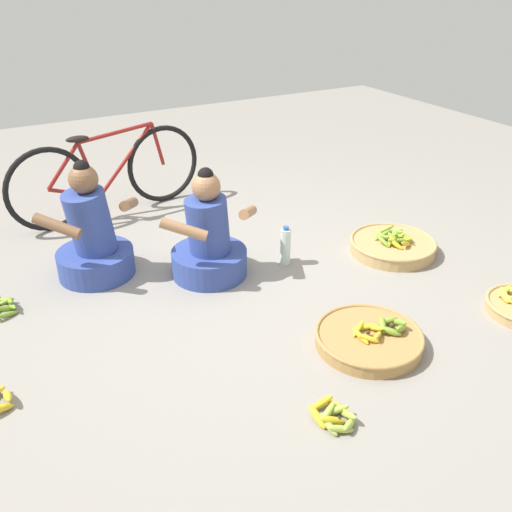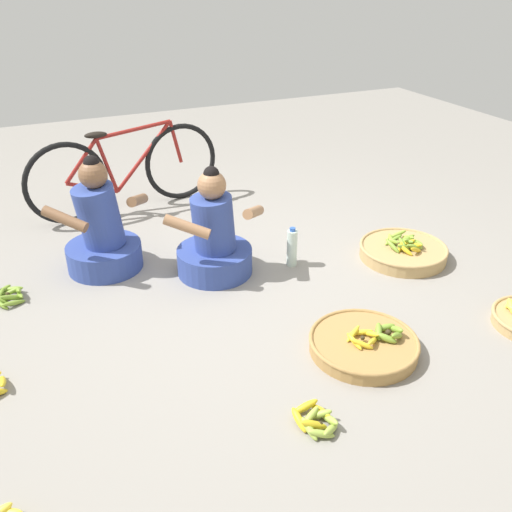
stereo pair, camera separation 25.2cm
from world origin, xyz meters
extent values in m
plane|color=gray|center=(0.00, 0.00, 0.00)|extent=(10.00, 10.00, 0.00)
cylinder|color=#334793|center=(-0.09, 0.30, 0.09)|extent=(0.52, 0.52, 0.18)
cylinder|color=#334793|center=(-0.09, 0.30, 0.37)|extent=(0.31, 0.29, 0.40)
sphere|color=#9E704C|center=(-0.09, 0.30, 0.65)|extent=(0.19, 0.19, 0.19)
sphere|color=black|center=(-0.09, 0.30, 0.72)|extent=(0.10, 0.10, 0.10)
cylinder|color=#9E704C|center=(-0.31, 0.17, 0.45)|extent=(0.30, 0.22, 0.16)
cylinder|color=#9E704C|center=(0.16, 0.21, 0.45)|extent=(0.25, 0.28, 0.16)
cylinder|color=#334793|center=(-0.78, 0.68, 0.09)|extent=(0.52, 0.52, 0.18)
cylinder|color=#334793|center=(-0.78, 0.68, 0.40)|extent=(0.39, 0.36, 0.46)
sphere|color=brown|center=(-0.78, 0.68, 0.70)|extent=(0.19, 0.19, 0.19)
sphere|color=black|center=(-0.78, 0.68, 0.77)|extent=(0.10, 0.10, 0.10)
cylinder|color=brown|center=(-1.01, 0.52, 0.48)|extent=(0.28, 0.25, 0.16)
cylinder|color=brown|center=(-0.51, 0.65, 0.48)|extent=(0.21, 0.30, 0.16)
torus|color=black|center=(-0.89, 1.57, 0.34)|extent=(0.68, 0.14, 0.68)
torus|color=black|center=(0.12, 1.71, 0.34)|extent=(0.68, 0.14, 0.68)
cylinder|color=maroon|center=(-0.22, 1.66, 0.45)|extent=(0.55, 0.11, 0.55)
cylinder|color=maroon|center=(-0.54, 1.62, 0.43)|extent=(0.15, 0.05, 0.49)
cylinder|color=maroon|center=(-0.28, 1.66, 0.69)|extent=(0.65, 0.13, 0.08)
cylinder|color=maroon|center=(-0.69, 1.60, 0.27)|extent=(0.42, 0.09, 0.18)
cylinder|color=maroon|center=(-0.74, 1.59, 0.50)|extent=(0.32, 0.08, 0.35)
cylinder|color=maroon|center=(0.08, 1.71, 0.53)|extent=(0.11, 0.05, 0.38)
ellipsoid|color=black|center=(-0.60, 1.61, 0.70)|extent=(0.18, 0.08, 0.05)
ellipsoid|color=yellow|center=(1.33, -0.98, 0.10)|extent=(0.09, 0.13, 0.08)
cylinder|color=tan|center=(1.24, -0.07, 0.04)|extent=(0.62, 0.62, 0.09)
torus|color=tan|center=(1.24, -0.07, 0.09)|extent=(0.63, 0.63, 0.02)
ellipsoid|color=olive|center=(1.34, -0.09, 0.11)|extent=(0.06, 0.14, 0.06)
ellipsoid|color=olive|center=(1.29, -0.02, 0.12)|extent=(0.14, 0.06, 0.08)
ellipsoid|color=olive|center=(1.22, -0.07, 0.12)|extent=(0.07, 0.14, 0.07)
ellipsoid|color=olive|center=(1.27, -0.14, 0.12)|extent=(0.14, 0.06, 0.07)
sphere|color=#382D19|center=(1.28, -0.08, 0.12)|extent=(0.03, 0.03, 0.03)
ellipsoid|color=#8CAD38|center=(1.32, 0.00, 0.12)|extent=(0.04, 0.15, 0.08)
ellipsoid|color=#8CAD38|center=(1.28, 0.07, 0.12)|extent=(0.15, 0.07, 0.09)
ellipsoid|color=#8CAD38|center=(1.20, 0.03, 0.11)|extent=(0.09, 0.15, 0.06)
ellipsoid|color=#8CAD38|center=(1.21, -0.04, 0.11)|extent=(0.12, 0.14, 0.06)
ellipsoid|color=#8CAD38|center=(1.29, -0.06, 0.12)|extent=(0.15, 0.09, 0.09)
sphere|color=#382D19|center=(1.26, 0.01, 0.11)|extent=(0.03, 0.03, 0.03)
ellipsoid|color=olive|center=(1.27, -0.05, 0.12)|extent=(0.05, 0.15, 0.08)
ellipsoid|color=olive|center=(1.20, 0.01, 0.12)|extent=(0.15, 0.03, 0.08)
ellipsoid|color=olive|center=(1.13, -0.07, 0.12)|extent=(0.06, 0.15, 0.08)
ellipsoid|color=olive|center=(1.20, -0.12, 0.12)|extent=(0.15, 0.03, 0.08)
sphere|color=#382D19|center=(1.20, -0.06, 0.11)|extent=(0.03, 0.03, 0.03)
ellipsoid|color=gold|center=(1.29, -0.12, 0.12)|extent=(0.04, 0.13, 0.08)
ellipsoid|color=gold|center=(1.25, -0.07, 0.12)|extent=(0.13, 0.07, 0.08)
ellipsoid|color=gold|center=(1.20, -0.08, 0.11)|extent=(0.12, 0.11, 0.06)
ellipsoid|color=gold|center=(1.18, -0.15, 0.12)|extent=(0.08, 0.13, 0.08)
ellipsoid|color=gold|center=(1.25, -0.19, 0.12)|extent=(0.13, 0.06, 0.08)
sphere|color=#382D19|center=(1.23, -0.13, 0.11)|extent=(0.03, 0.03, 0.03)
cylinder|color=#A87F47|center=(0.35, -0.88, 0.04)|extent=(0.60, 0.60, 0.07)
torus|color=#A87F47|center=(0.35, -0.88, 0.07)|extent=(0.61, 0.61, 0.02)
ellipsoid|color=olive|center=(0.55, -0.90, 0.11)|extent=(0.04, 0.12, 0.08)
ellipsoid|color=olive|center=(0.51, -0.85, 0.10)|extent=(0.13, 0.07, 0.06)
ellipsoid|color=olive|center=(0.45, -0.87, 0.10)|extent=(0.10, 0.12, 0.08)
ellipsoid|color=olive|center=(0.46, -0.94, 0.10)|extent=(0.11, 0.12, 0.06)
ellipsoid|color=olive|center=(0.52, -0.95, 0.11)|extent=(0.13, 0.08, 0.08)
sphere|color=#382D19|center=(0.50, -0.90, 0.10)|extent=(0.03, 0.03, 0.03)
ellipsoid|color=yellow|center=(0.40, -0.87, 0.10)|extent=(0.05, 0.13, 0.08)
ellipsoid|color=yellow|center=(0.36, -0.83, 0.09)|extent=(0.13, 0.08, 0.05)
ellipsoid|color=yellow|center=(0.31, -0.83, 0.10)|extent=(0.13, 0.09, 0.07)
ellipsoid|color=yellow|center=(0.28, -0.89, 0.10)|extent=(0.04, 0.14, 0.06)
ellipsoid|color=yellow|center=(0.30, -0.93, 0.10)|extent=(0.12, 0.10, 0.07)
ellipsoid|color=yellow|center=(0.37, -0.93, 0.10)|extent=(0.12, 0.10, 0.07)
sphere|color=#382D19|center=(0.34, -0.88, 0.10)|extent=(0.03, 0.03, 0.03)
ellipsoid|color=gold|center=(-0.11, -1.21, 0.03)|extent=(0.06, 0.15, 0.07)
ellipsoid|color=gold|center=(-0.17, -1.16, 0.03)|extent=(0.14, 0.05, 0.08)
ellipsoid|color=gold|center=(-0.24, -1.23, 0.03)|extent=(0.04, 0.14, 0.08)
ellipsoid|color=gold|center=(-0.19, -1.29, 0.04)|extent=(0.15, 0.07, 0.09)
sphere|color=#382D19|center=(-0.17, -1.23, 0.03)|extent=(0.03, 0.03, 0.03)
ellipsoid|color=#9EB747|center=(-0.10, -1.29, 0.03)|extent=(0.04, 0.13, 0.08)
ellipsoid|color=#9EB747|center=(-0.13, -1.24, 0.03)|extent=(0.13, 0.09, 0.08)
ellipsoid|color=#9EB747|center=(-0.18, -1.23, 0.03)|extent=(0.14, 0.08, 0.09)
ellipsoid|color=#9EB747|center=(-0.22, -1.29, 0.03)|extent=(0.05, 0.14, 0.07)
ellipsoid|color=#9EB747|center=(-0.18, -1.34, 0.03)|extent=(0.14, 0.08, 0.07)
ellipsoid|color=#9EB747|center=(-0.13, -1.34, 0.03)|extent=(0.13, 0.10, 0.07)
sphere|color=#382D19|center=(-0.16, -1.29, 0.03)|extent=(0.03, 0.03, 0.03)
ellipsoid|color=gold|center=(-1.50, -0.37, 0.04)|extent=(0.05, 0.16, 0.09)
ellipsoid|color=olive|center=(-1.37, 0.53, 0.04)|extent=(0.05, 0.16, 0.10)
ellipsoid|color=olive|center=(-1.41, 0.59, 0.02)|extent=(0.16, 0.10, 0.06)
ellipsoid|color=olive|center=(-1.47, 0.58, 0.03)|extent=(0.15, 0.12, 0.06)
ellipsoid|color=olive|center=(-1.48, 0.47, 0.04)|extent=(0.14, 0.13, 0.10)
ellipsoid|color=olive|center=(-1.41, 0.46, 0.04)|extent=(0.16, 0.09, 0.10)
sphere|color=#382D19|center=(-1.44, 0.52, 0.03)|extent=(0.03, 0.03, 0.03)
ellipsoid|color=olive|center=(-1.36, 0.48, 0.03)|extent=(0.06, 0.15, 0.07)
ellipsoid|color=olive|center=(-1.42, 0.53, 0.03)|extent=(0.15, 0.05, 0.08)
ellipsoid|color=olive|center=(-1.49, 0.43, 0.03)|extent=(0.11, 0.14, 0.07)
ellipsoid|color=olive|center=(-1.41, 0.40, 0.02)|extent=(0.15, 0.08, 0.06)
sphere|color=#382D19|center=(-1.43, 0.47, 0.02)|extent=(0.03, 0.03, 0.03)
cylinder|color=silver|center=(0.44, 0.17, 0.13)|extent=(0.07, 0.07, 0.27)
cylinder|color=#2D59B7|center=(0.44, 0.17, 0.28)|extent=(0.04, 0.04, 0.02)
camera|label=1|loc=(-1.43, -2.79, 1.94)|focal=38.93mm
camera|label=2|loc=(-1.21, -2.91, 1.94)|focal=38.93mm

